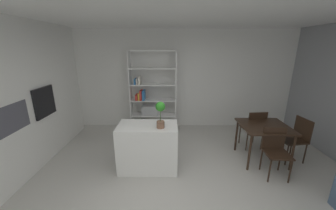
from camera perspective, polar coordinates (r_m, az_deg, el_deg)
ground_plane at (r=3.42m, az=3.13°, el=-24.21°), size 9.07×9.07×0.00m
ceiling_slab at (r=2.64m, az=4.19°, el=27.84°), size 6.60×5.68×0.06m
back_partition at (r=5.47m, az=2.06°, el=7.44°), size 6.60×0.06×2.72m
cabinet_niche_splashback at (r=3.74m, az=-40.94°, el=-4.20°), size 0.01×1.11×0.45m
built_in_oven at (r=4.48m, az=-32.68°, el=0.82°), size 0.06×0.59×0.58m
kitchen_island at (r=3.73m, az=-5.88°, el=-12.19°), size 1.09×0.61×0.88m
potted_plant_on_island at (r=3.32m, az=-2.26°, el=-2.27°), size 0.17×0.17×0.47m
open_bookshelf at (r=5.23m, az=-5.28°, el=2.01°), size 1.22×0.34×2.16m
dining_table at (r=4.32m, az=26.51°, el=-6.51°), size 0.92×0.85×0.76m
dining_chair_near at (r=4.01m, az=29.09°, el=-10.93°), size 0.42×0.43×0.87m
dining_chair_far at (r=4.75m, az=24.11°, el=-5.81°), size 0.46×0.45×0.90m
dining_chair_window_side at (r=4.71m, az=33.70°, el=-7.58°), size 0.51×0.48×0.89m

